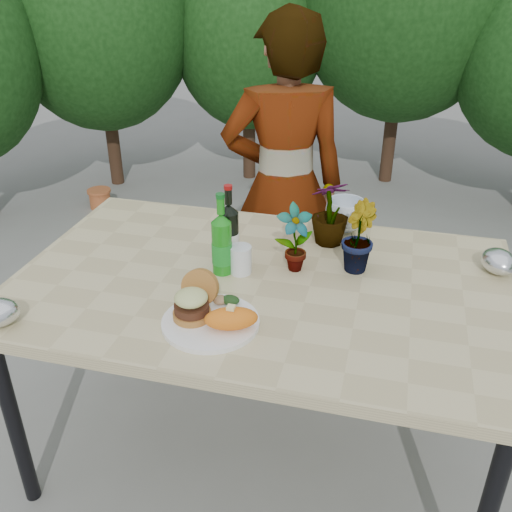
% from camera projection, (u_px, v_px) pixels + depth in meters
% --- Properties ---
extents(ground, '(80.00, 80.00, 0.00)m').
position_uv_depth(ground, '(261.00, 446.00, 2.20)').
color(ground, slate).
rests_on(ground, ground).
extents(patio_table, '(1.60, 1.00, 0.75)m').
position_uv_depth(patio_table, '(262.00, 295.00, 1.87)').
color(patio_table, tan).
rests_on(patio_table, ground).
extents(shrub_hedge, '(6.90, 5.23, 2.36)m').
position_uv_depth(shrub_hedge, '(373.00, 53.00, 3.07)').
color(shrub_hedge, '#382316').
rests_on(shrub_hedge, ground).
extents(dinner_plate, '(0.28, 0.28, 0.01)m').
position_uv_depth(dinner_plate, '(211.00, 322.00, 1.62)').
color(dinner_plate, white).
rests_on(dinner_plate, patio_table).
extents(burger_stack, '(0.11, 0.16, 0.11)m').
position_uv_depth(burger_stack, '(194.00, 300.00, 1.63)').
color(burger_stack, '#B7722D').
rests_on(burger_stack, dinner_plate).
extents(sweet_potato, '(0.17, 0.12, 0.06)m').
position_uv_depth(sweet_potato, '(231.00, 319.00, 1.57)').
color(sweet_potato, orange).
rests_on(sweet_potato, dinner_plate).
extents(grilled_veg, '(0.08, 0.05, 0.03)m').
position_uv_depth(grilled_veg, '(226.00, 300.00, 1.69)').
color(grilled_veg, olive).
rests_on(grilled_veg, dinner_plate).
extents(wine_bottle, '(0.07, 0.07, 0.28)m').
position_uv_depth(wine_bottle, '(229.00, 235.00, 1.90)').
color(wine_bottle, black).
rests_on(wine_bottle, patio_table).
extents(sparkling_water, '(0.07, 0.07, 0.28)m').
position_uv_depth(sparkling_water, '(222.00, 245.00, 1.84)').
color(sparkling_water, '#177D16').
rests_on(sparkling_water, patio_table).
extents(plastic_cup, '(0.07, 0.07, 0.09)m').
position_uv_depth(plastic_cup, '(241.00, 260.00, 1.86)').
color(plastic_cup, silver).
rests_on(plastic_cup, patio_table).
extents(seedling_left, '(0.15, 0.13, 0.23)m').
position_uv_depth(seedling_left, '(295.00, 239.00, 1.84)').
color(seedling_left, '#29551D').
rests_on(seedling_left, patio_table).
extents(seedling_mid, '(0.13, 0.15, 0.24)m').
position_uv_depth(seedling_mid, '(357.00, 237.00, 1.85)').
color(seedling_mid, '#285F20').
rests_on(seedling_mid, patio_table).
extents(seedling_right, '(0.18, 0.18, 0.24)m').
position_uv_depth(seedling_right, '(331.00, 212.00, 2.02)').
color(seedling_right, '#20591E').
rests_on(seedling_right, patio_table).
extents(blue_bowl, '(0.18, 0.18, 0.12)m').
position_uv_depth(blue_bowl, '(345.00, 215.00, 2.14)').
color(blue_bowl, silver).
rests_on(blue_bowl, patio_table).
extents(foil_packet_right, '(0.15, 0.16, 0.08)m').
position_uv_depth(foil_packet_right, '(499.00, 261.00, 1.87)').
color(foil_packet_right, silver).
rests_on(foil_packet_right, patio_table).
extents(person, '(0.64, 0.52, 1.51)m').
position_uv_depth(person, '(284.00, 188.00, 2.53)').
color(person, '#946B4A').
rests_on(person, ground).
extents(terracotta_pot, '(0.17, 0.17, 0.14)m').
position_uv_depth(terracotta_pot, '(100.00, 198.00, 4.17)').
color(terracotta_pot, '#B85B2F').
rests_on(terracotta_pot, ground).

